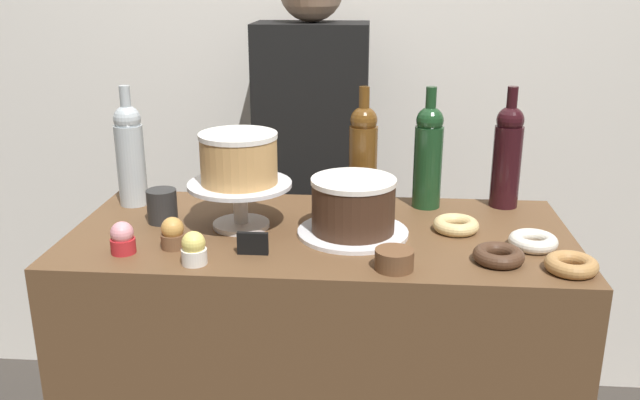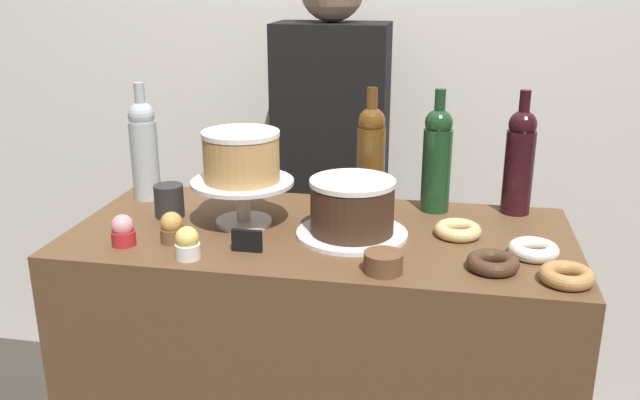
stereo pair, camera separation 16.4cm
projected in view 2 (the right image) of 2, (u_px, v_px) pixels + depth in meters
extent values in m
cube|color=silver|center=(366.00, 48.00, 2.36)|extent=(6.00, 0.05, 2.60)
cube|color=brown|center=(320.00, 395.00, 1.82)|extent=(1.23, 0.57, 0.94)
cylinder|color=silver|center=(244.00, 222.00, 1.72)|extent=(0.14, 0.14, 0.01)
cylinder|color=silver|center=(243.00, 202.00, 1.70)|extent=(0.04, 0.04, 0.09)
cylinder|color=silver|center=(242.00, 182.00, 1.68)|extent=(0.26, 0.26, 0.01)
cylinder|color=tan|center=(241.00, 158.00, 1.66)|extent=(0.19, 0.19, 0.11)
cylinder|color=white|center=(241.00, 134.00, 1.65)|extent=(0.19, 0.19, 0.01)
cylinder|color=white|center=(352.00, 233.00, 1.64)|extent=(0.27, 0.27, 0.01)
cylinder|color=#3D2619|center=(352.00, 208.00, 1.62)|extent=(0.20, 0.20, 0.12)
cylinder|color=white|center=(353.00, 182.00, 1.60)|extent=(0.20, 0.20, 0.01)
cylinder|color=black|center=(518.00, 172.00, 1.77)|extent=(0.08, 0.08, 0.22)
sphere|color=black|center=(523.00, 124.00, 1.73)|extent=(0.07, 0.07, 0.07)
cylinder|color=black|center=(525.00, 105.00, 1.71)|extent=(0.03, 0.03, 0.08)
cylinder|color=#193D1E|center=(436.00, 170.00, 1.79)|extent=(0.08, 0.08, 0.22)
sphere|color=#193D1E|center=(439.00, 123.00, 1.75)|extent=(0.07, 0.07, 0.07)
cylinder|color=#193D1E|center=(440.00, 103.00, 1.73)|extent=(0.03, 0.03, 0.08)
cylinder|color=#B2BCC1|center=(145.00, 160.00, 1.88)|extent=(0.08, 0.08, 0.22)
sphere|color=#B2BCC1|center=(141.00, 115.00, 1.84)|extent=(0.07, 0.07, 0.07)
cylinder|color=#B2BCC1|center=(140.00, 96.00, 1.83)|extent=(0.03, 0.03, 0.08)
cylinder|color=#5B3814|center=(370.00, 168.00, 1.81)|extent=(0.08, 0.08, 0.22)
sphere|color=#5B3814|center=(372.00, 121.00, 1.77)|extent=(0.07, 0.07, 0.07)
cylinder|color=#5B3814|center=(372.00, 102.00, 1.75)|extent=(0.03, 0.03, 0.08)
cylinder|color=brown|center=(172.00, 235.00, 1.60)|extent=(0.06, 0.06, 0.03)
sphere|color=#CC9347|center=(172.00, 223.00, 1.59)|extent=(0.05, 0.05, 0.05)
cylinder|color=red|center=(124.00, 238.00, 1.58)|extent=(0.06, 0.06, 0.03)
sphere|color=pink|center=(122.00, 225.00, 1.57)|extent=(0.05, 0.05, 0.05)
cylinder|color=white|center=(188.00, 251.00, 1.51)|extent=(0.06, 0.06, 0.03)
sphere|color=#EFDB6B|center=(187.00, 238.00, 1.50)|extent=(0.05, 0.05, 0.05)
torus|color=#E0C17F|center=(458.00, 230.00, 1.63)|extent=(0.11, 0.11, 0.03)
torus|color=#472D1E|center=(493.00, 263.00, 1.45)|extent=(0.11, 0.11, 0.03)
torus|color=#B27F47|center=(567.00, 276.00, 1.38)|extent=(0.11, 0.11, 0.03)
torus|color=silver|center=(534.00, 250.00, 1.51)|extent=(0.11, 0.11, 0.03)
cylinder|color=brown|center=(383.00, 269.00, 1.44)|extent=(0.08, 0.08, 0.01)
cylinder|color=brown|center=(383.00, 265.00, 1.44)|extent=(0.08, 0.08, 0.01)
cylinder|color=brown|center=(383.00, 260.00, 1.43)|extent=(0.08, 0.08, 0.01)
cylinder|color=brown|center=(383.00, 255.00, 1.43)|extent=(0.08, 0.08, 0.01)
cube|color=black|center=(247.00, 241.00, 1.54)|extent=(0.07, 0.01, 0.05)
cylinder|color=#282828|center=(169.00, 201.00, 1.76)|extent=(0.08, 0.08, 0.08)
cube|color=black|center=(330.00, 305.00, 2.41)|extent=(0.28, 0.18, 0.85)
cube|color=black|center=(332.00, 110.00, 2.19)|extent=(0.36, 0.22, 0.55)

